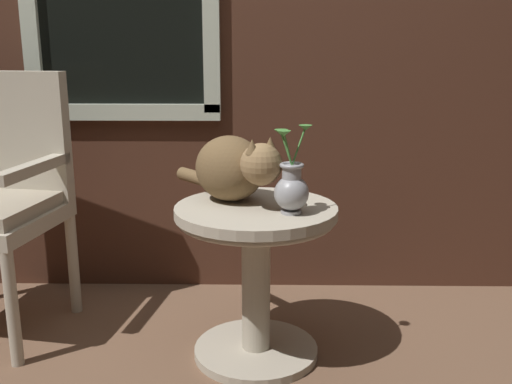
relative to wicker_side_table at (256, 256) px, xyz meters
name	(u,v)px	position (x,y,z in m)	size (l,w,h in m)	color
ground_plane	(198,371)	(-0.20, -0.12, -0.38)	(6.00, 6.00, 0.00)	brown
wicker_side_table	(256,256)	(0.00, 0.00, 0.00)	(0.56, 0.56, 0.56)	#B2A893
cat	(234,168)	(-0.08, 0.07, 0.30)	(0.40, 0.45, 0.24)	brown
pewter_vase_with_ivy	(291,187)	(0.12, -0.09, 0.27)	(0.12, 0.11, 0.29)	#99999E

